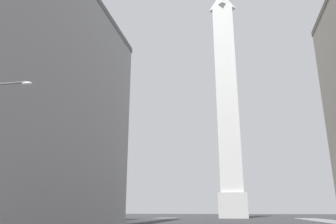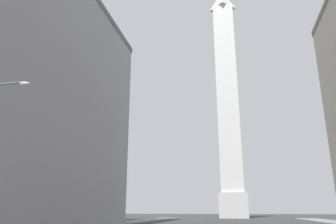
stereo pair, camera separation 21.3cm
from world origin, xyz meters
The scene contains 1 object.
obelisk centered at (0.00, 86.37, 31.50)m, with size 7.09×7.09×65.96m.
Camera 1 is at (0.79, -0.51, 1.78)m, focal length 35.00 mm.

